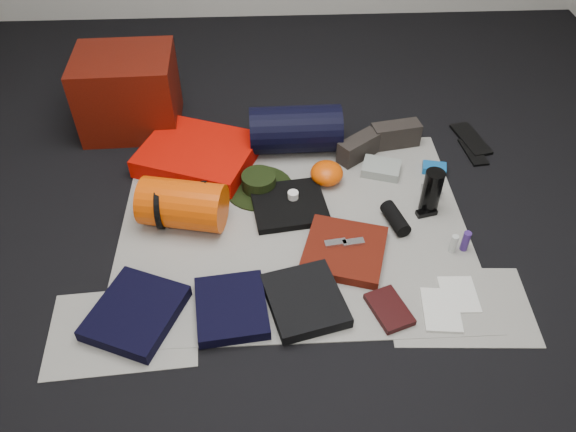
{
  "coord_description": "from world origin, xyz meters",
  "views": [
    {
      "loc": [
        -0.11,
        -1.86,
        1.85
      ],
      "look_at": [
        -0.03,
        -0.04,
        0.1
      ],
      "focal_mm": 35.0,
      "sensor_mm": 36.0,
      "label": 1
    }
  ],
  "objects_px": {
    "stuff_sack": "(183,204)",
    "navy_duffel": "(295,130)",
    "paperback_book": "(389,309)",
    "red_cabinet": "(128,92)",
    "sleeping_pad": "(198,154)",
    "water_bottle": "(432,191)",
    "compact_camera": "(431,192)"
  },
  "relations": [
    {
      "from": "stuff_sack",
      "to": "navy_duffel",
      "type": "distance_m",
      "value": 0.77
    },
    {
      "from": "stuff_sack",
      "to": "paperback_book",
      "type": "relative_size",
      "value": 1.91
    },
    {
      "from": "red_cabinet",
      "to": "stuff_sack",
      "type": "height_order",
      "value": "red_cabinet"
    },
    {
      "from": "paperback_book",
      "to": "sleeping_pad",
      "type": "bearing_deg",
      "value": 109.48
    },
    {
      "from": "water_bottle",
      "to": "compact_camera",
      "type": "relative_size",
      "value": 2.23
    },
    {
      "from": "navy_duffel",
      "to": "compact_camera",
      "type": "distance_m",
      "value": 0.77
    },
    {
      "from": "sleeping_pad",
      "to": "navy_duffel",
      "type": "distance_m",
      "value": 0.53
    },
    {
      "from": "red_cabinet",
      "to": "water_bottle",
      "type": "xyz_separation_m",
      "value": [
        1.51,
        -0.78,
        -0.1
      ]
    },
    {
      "from": "compact_camera",
      "to": "paperback_book",
      "type": "relative_size",
      "value": 0.5
    },
    {
      "from": "compact_camera",
      "to": "paperback_book",
      "type": "height_order",
      "value": "compact_camera"
    },
    {
      "from": "compact_camera",
      "to": "water_bottle",
      "type": "bearing_deg",
      "value": -99.69
    },
    {
      "from": "compact_camera",
      "to": "paperback_book",
      "type": "xyz_separation_m",
      "value": [
        -0.33,
        -0.69,
        -0.01
      ]
    },
    {
      "from": "red_cabinet",
      "to": "navy_duffel",
      "type": "xyz_separation_m",
      "value": [
        0.9,
        -0.27,
        -0.08
      ]
    },
    {
      "from": "sleeping_pad",
      "to": "compact_camera",
      "type": "distance_m",
      "value": 1.2
    },
    {
      "from": "compact_camera",
      "to": "red_cabinet",
      "type": "bearing_deg",
      "value": 167.09
    },
    {
      "from": "water_bottle",
      "to": "sleeping_pad",
      "type": "bearing_deg",
      "value": 159.74
    },
    {
      "from": "sleeping_pad",
      "to": "navy_duffel",
      "type": "bearing_deg",
      "value": 10.27
    },
    {
      "from": "sleeping_pad",
      "to": "stuff_sack",
      "type": "relative_size",
      "value": 1.46
    },
    {
      "from": "sleeping_pad",
      "to": "water_bottle",
      "type": "distance_m",
      "value": 1.2
    },
    {
      "from": "stuff_sack",
      "to": "paperback_book",
      "type": "bearing_deg",
      "value": -32.84
    },
    {
      "from": "sleeping_pad",
      "to": "paperback_book",
      "type": "xyz_separation_m",
      "value": [
        0.83,
        -1.0,
        -0.04
      ]
    },
    {
      "from": "red_cabinet",
      "to": "navy_duffel",
      "type": "height_order",
      "value": "red_cabinet"
    },
    {
      "from": "red_cabinet",
      "to": "paperback_book",
      "type": "relative_size",
      "value": 2.58
    },
    {
      "from": "stuff_sack",
      "to": "compact_camera",
      "type": "xyz_separation_m",
      "value": [
        1.19,
        0.13,
        -0.09
      ]
    },
    {
      "from": "water_bottle",
      "to": "paperback_book",
      "type": "bearing_deg",
      "value": -116.35
    },
    {
      "from": "navy_duffel",
      "to": "water_bottle",
      "type": "xyz_separation_m",
      "value": [
        0.61,
        -0.51,
        -0.01
      ]
    },
    {
      "from": "stuff_sack",
      "to": "red_cabinet",
      "type": "bearing_deg",
      "value": 113.47
    },
    {
      "from": "water_bottle",
      "to": "navy_duffel",
      "type": "bearing_deg",
      "value": 140.24
    },
    {
      "from": "navy_duffel",
      "to": "paperback_book",
      "type": "height_order",
      "value": "navy_duffel"
    },
    {
      "from": "red_cabinet",
      "to": "sleeping_pad",
      "type": "relative_size",
      "value": 0.93
    },
    {
      "from": "water_bottle",
      "to": "compact_camera",
      "type": "height_order",
      "value": "water_bottle"
    },
    {
      "from": "navy_duffel",
      "to": "compact_camera",
      "type": "height_order",
      "value": "navy_duffel"
    }
  ]
}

